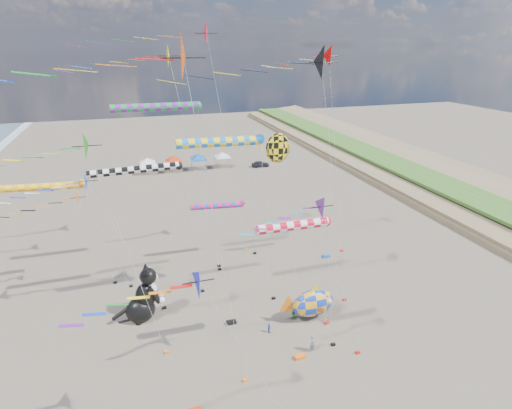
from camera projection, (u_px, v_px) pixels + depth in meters
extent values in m
cone|color=yellow|center=(177.00, 56.00, 35.93)|extent=(2.05, 2.19, 2.26)
cylinder|color=#B2B2B2|center=(201.00, 175.00, 40.64)|extent=(3.19, 0.02, 22.89)
cube|color=black|center=(220.00, 269.00, 45.30)|extent=(0.36, 0.24, 0.20)
cone|color=#1F7F18|center=(110.00, 148.00, 25.93)|extent=(2.00, 2.15, 2.21)
cylinder|color=#B2B2B2|center=(142.00, 263.00, 29.51)|extent=(2.24, 0.02, 17.56)
cube|color=black|center=(167.00, 352.00, 33.05)|extent=(0.36, 0.24, 0.20)
cone|color=#C7420E|center=(197.00, 57.00, 21.02)|extent=(2.47, 2.64, 2.72)
cylinder|color=#B2B2B2|center=(225.00, 248.00, 25.67)|extent=(2.42, 0.02, 23.19)
cube|color=black|center=(245.00, 380.00, 30.28)|extent=(0.36, 0.24, 0.20)
cone|color=blue|center=(109.00, 180.00, 32.69)|extent=(1.98, 2.12, 2.19)
cylinder|color=#B2B2B2|center=(139.00, 250.00, 35.68)|extent=(3.40, 0.02, 13.51)
cube|color=black|center=(165.00, 308.00, 38.63)|extent=(0.36, 0.24, 0.20)
cone|color=#D75F19|center=(89.00, 196.00, 37.51)|extent=(1.44, 1.54, 1.59)
cylinder|color=#B2B2B2|center=(111.00, 244.00, 39.84)|extent=(2.65, 0.02, 10.55)
cube|color=black|center=(131.00, 286.00, 42.14)|extent=(0.36, 0.24, 0.20)
cone|color=black|center=(344.00, 62.00, 30.91)|extent=(2.69, 2.88, 2.97)
cylinder|color=#B2B2B2|center=(344.00, 196.00, 35.41)|extent=(2.17, 0.02, 22.57)
cube|color=black|center=(345.00, 300.00, 39.87)|extent=(0.36, 0.24, 0.20)
cone|color=#D90500|center=(335.00, 56.00, 40.16)|extent=(2.18, 2.33, 2.40)
cylinder|color=#B2B2B2|center=(338.00, 164.00, 44.79)|extent=(2.82, 0.02, 22.76)
cube|color=black|center=(342.00, 251.00, 49.38)|extent=(0.36, 0.24, 0.20)
cone|color=#0B0ED4|center=(237.00, 284.00, 20.94)|extent=(1.79, 1.92, 1.98)
cylinder|color=#B2B2B2|center=(270.00, 365.00, 23.73)|extent=(3.81, 0.02, 12.13)
cone|color=red|center=(215.00, 32.00, 39.49)|extent=(2.47, 2.64, 2.73)
cylinder|color=#B2B2B2|center=(232.00, 154.00, 44.54)|extent=(2.97, 0.02, 24.92)
cube|color=black|center=(246.00, 250.00, 49.55)|extent=(0.36, 0.24, 0.20)
cone|color=#5E1D8B|center=(332.00, 200.00, 26.86)|extent=(1.67, 1.79, 1.84)
cylinder|color=#B2B2B2|center=(346.00, 285.00, 29.96)|extent=(3.47, 0.02, 14.04)
cube|color=black|center=(358.00, 352.00, 33.02)|extent=(0.36, 0.24, 0.20)
cylinder|color=red|center=(293.00, 226.00, 28.36)|extent=(5.32, 0.73, 0.73)
sphere|color=red|center=(326.00, 221.00, 29.12)|extent=(0.77, 0.77, 0.77)
cylinder|color=#B2B2B2|center=(330.00, 288.00, 31.53)|extent=(1.52, 0.02, 11.83)
cube|color=black|center=(333.00, 344.00, 33.90)|extent=(0.36, 0.24, 0.20)
cylinder|color=orange|center=(37.00, 187.00, 36.95)|extent=(7.87, 0.69, 0.69)
sphere|color=orange|center=(83.00, 183.00, 38.07)|extent=(0.72, 0.72, 0.72)
cylinder|color=#B2B2B2|center=(100.00, 236.00, 40.42)|extent=(1.52, 0.02, 11.53)
cube|color=black|center=(115.00, 283.00, 42.74)|extent=(0.36, 0.24, 0.20)
cylinder|color=#EE1049|center=(217.00, 206.00, 44.98)|extent=(5.94, 0.65, 0.65)
sphere|color=#EE1049|center=(242.00, 203.00, 45.82)|extent=(0.68, 0.68, 0.68)
cylinder|color=#B2B2B2|center=(249.00, 229.00, 47.32)|extent=(1.52, 0.02, 6.91)
cube|color=black|center=(255.00, 253.00, 48.77)|extent=(0.36, 0.24, 0.20)
cylinder|color=blue|center=(219.00, 142.00, 32.61)|extent=(7.06, 0.80, 0.80)
sphere|color=blue|center=(260.00, 139.00, 33.62)|extent=(0.84, 0.84, 0.84)
cylinder|color=#B2B2B2|center=(267.00, 226.00, 36.88)|extent=(1.52, 0.02, 16.39)
cube|color=black|center=(274.00, 298.00, 40.10)|extent=(0.36, 0.24, 0.20)
cylinder|color=black|center=(134.00, 170.00, 34.74)|extent=(7.74, 0.68, 0.68)
sphere|color=black|center=(179.00, 166.00, 35.84)|extent=(0.72, 0.72, 0.72)
cylinder|color=#B2B2B2|center=(192.00, 233.00, 38.59)|extent=(1.52, 0.02, 13.67)
cube|color=black|center=(203.00, 291.00, 41.31)|extent=(0.36, 0.24, 0.20)
cylinder|color=#1A923F|center=(155.00, 107.00, 37.64)|extent=(8.08, 0.78, 0.78)
sphere|color=#1A923F|center=(198.00, 105.00, 38.79)|extent=(0.82, 0.82, 0.82)
cylinder|color=#B2B2B2|center=(209.00, 193.00, 42.41)|extent=(1.52, 0.02, 18.32)
cube|color=black|center=(219.00, 266.00, 45.99)|extent=(0.36, 0.24, 0.20)
ellipsoid|color=yellow|center=(278.00, 148.00, 34.81)|extent=(2.20, 0.40, 2.64)
cone|color=yellow|center=(262.00, 149.00, 34.38)|extent=(0.12, 1.80, 1.80)
cylinder|color=#B2B2B2|center=(290.00, 231.00, 37.07)|extent=(2.03, 2.03, 15.41)
cube|color=black|center=(301.00, 303.00, 39.30)|extent=(0.36, 0.24, 0.20)
ellipsoid|color=#1438C5|center=(313.00, 303.00, 36.48)|extent=(4.24, 2.15, 2.71)
cone|color=orange|center=(289.00, 308.00, 35.81)|extent=(1.98, 0.37, 1.98)
cone|color=yellow|center=(316.00, 290.00, 36.03)|extent=(1.44, 0.28, 1.44)
cylinder|color=#B2B2B2|center=(325.00, 314.00, 36.75)|extent=(0.12, 1.04, 1.39)
cube|color=red|center=(327.00, 323.00, 36.52)|extent=(0.36, 0.24, 0.20)
imported|color=slate|center=(313.00, 343.00, 33.00)|extent=(0.69, 0.60, 1.60)
imported|color=#238324|center=(294.00, 315.00, 36.90)|extent=(0.56, 0.46, 1.06)
imported|color=#204DA6|center=(269.00, 328.00, 35.27)|extent=(0.52, 0.58, 0.94)
cube|color=blue|center=(326.00, 256.00, 47.98)|extent=(0.90, 0.44, 0.30)
cube|color=orange|center=(300.00, 357.00, 32.49)|extent=(0.90, 0.44, 0.30)
cube|color=black|center=(231.00, 322.00, 36.53)|extent=(0.90, 0.44, 0.30)
cube|color=white|center=(148.00, 163.00, 78.19)|extent=(3.00, 3.00, 0.15)
pyramid|color=white|center=(147.00, 158.00, 77.80)|extent=(4.20, 4.20, 1.00)
cylinder|color=#999999|center=(142.00, 171.00, 77.10)|extent=(0.08, 0.08, 2.20)
cylinder|color=#999999|center=(156.00, 170.00, 77.84)|extent=(0.08, 0.08, 2.20)
cylinder|color=#999999|center=(141.00, 167.00, 79.40)|extent=(0.08, 0.08, 2.20)
cylinder|color=#999999|center=(155.00, 166.00, 80.13)|extent=(0.08, 0.08, 2.20)
cube|color=red|center=(174.00, 161.00, 79.61)|extent=(3.00, 3.00, 0.15)
pyramid|color=red|center=(173.00, 156.00, 79.22)|extent=(4.20, 4.20, 1.00)
cylinder|color=#999999|center=(168.00, 169.00, 78.52)|extent=(0.08, 0.08, 2.20)
cylinder|color=#999999|center=(181.00, 168.00, 79.26)|extent=(0.08, 0.08, 2.20)
cylinder|color=#999999|center=(167.00, 165.00, 80.82)|extent=(0.08, 0.08, 2.20)
cylinder|color=#999999|center=(180.00, 164.00, 81.55)|extent=(0.08, 0.08, 2.20)
cube|color=#124AB8|center=(198.00, 159.00, 81.03)|extent=(3.00, 3.00, 0.15)
pyramid|color=#124AB8|center=(198.00, 154.00, 80.64)|extent=(4.20, 4.20, 1.00)
cylinder|color=#999999|center=(193.00, 167.00, 79.94)|extent=(0.08, 0.08, 2.20)
cylinder|color=#999999|center=(206.00, 166.00, 80.67)|extent=(0.08, 0.08, 2.20)
cylinder|color=#999999|center=(191.00, 163.00, 82.23)|extent=(0.08, 0.08, 2.20)
cylinder|color=#999999|center=(204.00, 162.00, 82.97)|extent=(0.08, 0.08, 2.20)
cube|color=silver|center=(222.00, 157.00, 82.45)|extent=(3.00, 3.00, 0.15)
pyramid|color=silver|center=(222.00, 152.00, 82.05)|extent=(4.20, 4.20, 1.00)
cylinder|color=#999999|center=(218.00, 165.00, 81.35)|extent=(0.08, 0.08, 2.20)
cylinder|color=#999999|center=(230.00, 163.00, 82.09)|extent=(0.08, 0.08, 2.20)
cylinder|color=#999999|center=(215.00, 161.00, 83.65)|extent=(0.08, 0.08, 2.20)
cylinder|color=#999999|center=(227.00, 160.00, 84.39)|extent=(0.08, 0.08, 2.20)
imported|color=#26262D|center=(260.00, 164.00, 83.44)|extent=(3.80, 1.78, 1.26)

